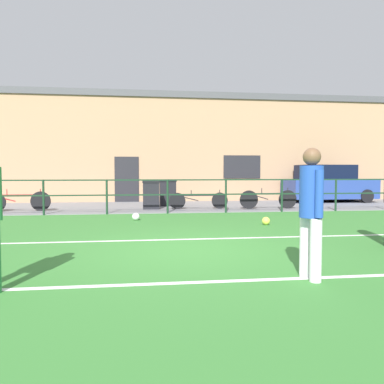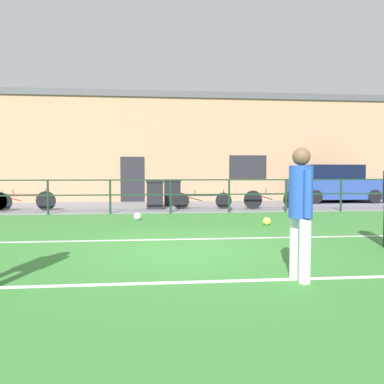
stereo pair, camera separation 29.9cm
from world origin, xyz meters
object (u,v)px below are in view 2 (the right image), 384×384
at_px(soccer_ball_spare, 267,221).
at_px(bicycle_parked_0, 202,200).
at_px(soccer_ball_match, 138,216).
at_px(bicycle_parked_1, 22,201).
at_px(player_winger, 301,205).
at_px(trash_bin_0, 155,195).
at_px(parked_car_red, 335,185).
at_px(bicycle_parked_2, 273,199).
at_px(trash_bin_1, 172,192).

distance_m(soccer_ball_spare, bicycle_parked_0, 4.47).
bearing_deg(soccer_ball_match, bicycle_parked_1, 145.34).
distance_m(player_winger, bicycle_parked_1, 11.36).
bearing_deg(trash_bin_0, bicycle_parked_1, -177.36).
distance_m(player_winger, soccer_ball_spare, 5.13).
bearing_deg(parked_car_red, bicycle_parked_2, -142.64).
distance_m(bicycle_parked_0, bicycle_parked_2, 2.62).
xyz_separation_m(parked_car_red, bicycle_parked_0, (-6.46, -2.70, -0.48)).
xyz_separation_m(player_winger, soccer_ball_spare, (1.07, 4.95, -0.86)).
bearing_deg(bicycle_parked_1, bicycle_parked_0, -0.00).
relative_size(player_winger, bicycle_parked_2, 0.77).
bearing_deg(bicycle_parked_2, soccer_ball_spare, -109.63).
xyz_separation_m(soccer_ball_match, bicycle_parked_2, (4.87, 2.67, 0.27)).
xyz_separation_m(parked_car_red, trash_bin_0, (-8.21, -2.49, -0.27)).
bearing_deg(trash_bin_0, player_winger, -78.99).
bearing_deg(bicycle_parked_1, trash_bin_1, 15.43).
xyz_separation_m(bicycle_parked_0, bicycle_parked_1, (-6.46, 0.00, 0.04)).
relative_size(soccer_ball_match, parked_car_red, 0.05).
height_order(bicycle_parked_0, bicycle_parked_1, bicycle_parked_1).
height_order(bicycle_parked_2, trash_bin_0, trash_bin_0).
relative_size(soccer_ball_match, trash_bin_1, 0.20).
relative_size(bicycle_parked_2, trash_bin_1, 2.05).
distance_m(bicycle_parked_2, trash_bin_1, 4.05).
bearing_deg(trash_bin_0, bicycle_parked_0, -7.08).
height_order(player_winger, parked_car_red, parked_car_red).
height_order(parked_car_red, bicycle_parked_0, parked_car_red).
xyz_separation_m(bicycle_parked_0, bicycle_parked_2, (2.61, -0.24, 0.04)).
bearing_deg(soccer_ball_spare, trash_bin_0, 122.72).
xyz_separation_m(soccer_ball_spare, trash_bin_0, (-2.91, 4.53, 0.45)).
bearing_deg(bicycle_parked_0, trash_bin_0, 172.92).
height_order(bicycle_parked_0, trash_bin_1, trash_bin_1).
xyz_separation_m(bicycle_parked_0, trash_bin_1, (-1.04, 1.50, 0.22)).
bearing_deg(soccer_ball_spare, soccer_ball_match, 157.68).
xyz_separation_m(parked_car_red, trash_bin_1, (-7.51, -1.21, -0.26)).
bearing_deg(bicycle_parked_2, player_winger, -105.59).
distance_m(soccer_ball_match, parked_car_red, 10.39).
bearing_deg(parked_car_red, bicycle_parked_0, -157.30).
height_order(soccer_ball_spare, trash_bin_1, trash_bin_1).
height_order(soccer_ball_match, bicycle_parked_0, bicycle_parked_0).
relative_size(soccer_ball_spare, bicycle_parked_2, 0.10).
height_order(soccer_ball_spare, bicycle_parked_2, bicycle_parked_2).
relative_size(player_winger, bicycle_parked_0, 0.77).
distance_m(soccer_ball_spare, trash_bin_1, 6.23).
bearing_deg(bicycle_parked_0, player_winger, -89.43).
xyz_separation_m(player_winger, parked_car_red, (6.37, 11.96, -0.14)).
xyz_separation_m(bicycle_parked_1, bicycle_parked_2, (9.07, -0.24, -0.00)).
distance_m(bicycle_parked_0, trash_bin_1, 1.84).
bearing_deg(trash_bin_1, soccer_ball_spare, -69.23).
bearing_deg(parked_car_red, soccer_ball_spare, -127.10).
xyz_separation_m(player_winger, soccer_ball_match, (-2.35, 6.35, -0.86)).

